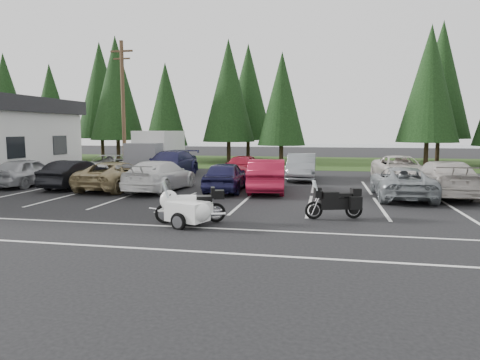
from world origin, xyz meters
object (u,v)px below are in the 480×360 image
object	(u,v)px
car_near_6	(402,182)
car_far_0	(108,165)
adventure_motorcycle	(334,199)
car_near_2	(117,175)
car_near_5	(267,175)
utility_pole	(123,105)
car_far_4	(400,169)
car_near_3	(160,176)
car_near_1	(76,174)
car_near_0	(28,172)
car_near_7	(443,178)
box_truck	(154,152)
cargo_trailer	(187,214)
car_far_3	(301,167)
car_far_1	(170,164)
touring_motorcycle	(190,202)
car_near_4	(226,176)
car_far_2	(241,166)

from	to	relation	value
car_near_6	car_far_0	bearing A→B (deg)	-19.73
car_near_6	adventure_motorcycle	size ratio (longest dim) A/B	2.26
car_near_2	car_near_5	bearing A→B (deg)	-172.00
utility_pole	car_far_4	bearing A→B (deg)	-5.84
car_near_3	car_near_6	bearing A→B (deg)	-176.38
car_near_1	car_near_3	size ratio (longest dim) A/B	0.84
car_near_0	car_far_4	distance (m)	20.63
car_far_0	car_far_4	distance (m)	18.22
car_near_0	car_near_7	size ratio (longest dim) A/B	0.79
box_truck	cargo_trailer	distance (m)	17.69
car_near_6	car_far_3	world-z (taller)	car_far_3
cargo_trailer	car_near_0	bearing A→B (deg)	165.79
car_far_4	adventure_motorcycle	distance (m)	12.16
car_far_0	car_far_1	distance (m)	4.29
car_far_1	touring_motorcycle	xyz separation A→B (m)	(5.50, -12.89, -0.14)
touring_motorcycle	cargo_trailer	size ratio (longest dim) A/B	1.45
car_near_3	adventure_motorcycle	distance (m)	9.69
car_near_1	car_far_0	bearing A→B (deg)	-74.21
car_far_1	car_near_3	bearing A→B (deg)	-70.75
car_near_3	car_near_7	size ratio (longest dim) A/B	0.93
utility_pole	car_near_1	xyz separation A→B (m)	(1.21, -7.96, -3.99)
car_near_7	cargo_trailer	distance (m)	12.34
car_far_0	car_far_1	world-z (taller)	car_far_1
car_near_5	touring_motorcycle	world-z (taller)	car_near_5
car_near_4	cargo_trailer	size ratio (longest dim) A/B	2.51
car_far_3	car_near_5	bearing A→B (deg)	-105.32
car_near_4	car_far_0	bearing A→B (deg)	-34.45
car_near_5	touring_motorcycle	distance (m)	7.64
car_near_0	car_near_5	bearing A→B (deg)	-176.99
car_near_0	car_far_2	size ratio (longest dim) A/B	1.03
car_near_1	car_far_1	bearing A→B (deg)	-113.35
utility_pole	car_near_5	xyz separation A→B (m)	(11.04, -7.39, -3.91)
car_near_1	car_far_4	world-z (taller)	car_far_4
car_near_1	car_near_7	size ratio (longest dim) A/B	0.78
car_near_6	car_near_3	bearing A→B (deg)	-0.34
car_near_0	car_near_4	distance (m)	10.81
car_near_6	touring_motorcycle	xyz separation A→B (m)	(-7.47, -6.62, 0.00)
touring_motorcycle	car_near_7	bearing A→B (deg)	21.35
car_near_4	car_far_1	distance (m)	7.63
car_near_3	touring_motorcycle	bearing A→B (deg)	122.84
car_near_7	adventure_motorcycle	world-z (taller)	car_near_7
car_near_2	touring_motorcycle	size ratio (longest dim) A/B	2.03
box_truck	car_near_1	world-z (taller)	box_truck
car_near_5	cargo_trailer	distance (m)	8.15
car_far_3	car_near_1	bearing A→B (deg)	-153.27
car_near_4	car_far_4	size ratio (longest dim) A/B	0.81
utility_pole	car_near_4	distance (m)	12.59
car_near_7	car_near_2	bearing A→B (deg)	3.28
utility_pole	car_far_1	distance (m)	5.97
box_truck	car_near_6	world-z (taller)	box_truck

